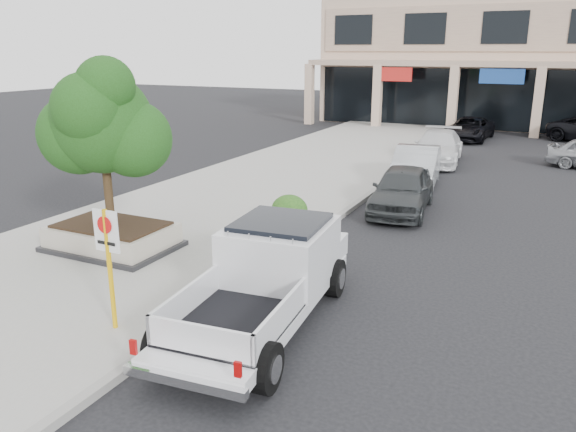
# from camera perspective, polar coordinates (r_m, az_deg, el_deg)

# --- Properties ---
(ground) EXTENTS (120.00, 120.00, 0.00)m
(ground) POSITION_cam_1_polar(r_m,az_deg,el_deg) (12.30, 2.36, -8.21)
(ground) COLOR black
(ground) RESTS_ON ground
(sidewalk) EXTENTS (8.00, 52.00, 0.15)m
(sidewalk) POSITION_cam_1_polar(r_m,az_deg,el_deg) (19.71, -5.31, 1.56)
(sidewalk) COLOR gray
(sidewalk) RESTS_ON ground
(curb) EXTENTS (0.20, 52.00, 0.15)m
(curb) POSITION_cam_1_polar(r_m,az_deg,el_deg) (18.05, 5.50, 0.14)
(curb) COLOR gray
(curb) RESTS_ON ground
(planter) EXTENTS (3.20, 2.20, 0.68)m
(planter) POSITION_cam_1_polar(r_m,az_deg,el_deg) (15.32, -17.39, -2.00)
(planter) COLOR black
(planter) RESTS_ON sidewalk
(planter_tree) EXTENTS (2.90, 2.55, 4.00)m
(planter_tree) POSITION_cam_1_polar(r_m,az_deg,el_deg) (14.71, -17.58, 9.02)
(planter_tree) COLOR #322013
(planter_tree) RESTS_ON planter
(no_parking_sign) EXTENTS (0.55, 0.09, 2.30)m
(no_parking_sign) POSITION_cam_1_polar(r_m,az_deg,el_deg) (10.62, -17.79, -3.60)
(no_parking_sign) COLOR #EBAF0C
(no_parking_sign) RESTS_ON sidewalk
(hedge) EXTENTS (1.10, 0.99, 0.93)m
(hedge) POSITION_cam_1_polar(r_m,az_deg,el_deg) (16.47, 0.15, 0.58)
(hedge) COLOR #134112
(hedge) RESTS_ON sidewalk
(pickup_truck) EXTENTS (2.71, 6.06, 1.85)m
(pickup_truck) POSITION_cam_1_polar(r_m,az_deg,el_deg) (10.72, -2.84, -6.66)
(pickup_truck) COLOR silver
(pickup_truck) RESTS_ON ground
(curb_car_a) EXTENTS (2.22, 4.54, 1.49)m
(curb_car_a) POSITION_cam_1_polar(r_m,az_deg,el_deg) (18.80, 11.52, 2.66)
(curb_car_a) COLOR #2F3234
(curb_car_a) RESTS_ON ground
(curb_car_b) EXTENTS (2.22, 4.82, 1.53)m
(curb_car_b) POSITION_cam_1_polar(r_m,az_deg,el_deg) (22.50, 12.85, 4.90)
(curb_car_b) COLOR #ABAEB3
(curb_car_b) RESTS_ON ground
(curb_car_c) EXTENTS (2.60, 5.33, 1.49)m
(curb_car_c) POSITION_cam_1_polar(r_m,az_deg,el_deg) (27.54, 14.98, 6.79)
(curb_car_c) COLOR silver
(curb_car_c) RESTS_ON ground
(curb_car_d) EXTENTS (2.50, 4.93, 1.33)m
(curb_car_d) POSITION_cam_1_polar(r_m,az_deg,el_deg) (35.22, 17.94, 8.44)
(curb_car_d) COLOR black
(curb_car_d) RESTS_ON ground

